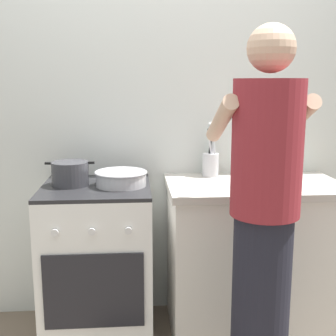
{
  "coord_description": "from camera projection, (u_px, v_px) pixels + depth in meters",
  "views": [
    {
      "loc": [
        -0.14,
        -2.27,
        1.46
      ],
      "look_at": [
        0.05,
        0.12,
        1.0
      ],
      "focal_mm": 47.32,
      "sensor_mm": 36.0,
      "label": 1
    }
  ],
  "objects": [
    {
      "name": "countertop",
      "position": [
        252.0,
        257.0,
        2.61
      ],
      "size": [
        1.0,
        0.6,
        0.9
      ],
      "color": "silver",
      "rests_on": "ground"
    },
    {
      "name": "back_wall",
      "position": [
        187.0,
        117.0,
        2.77
      ],
      "size": [
        3.2,
        0.1,
        2.5
      ],
      "color": "silver",
      "rests_on": "ground"
    },
    {
      "name": "oil_bottle",
      "position": [
        291.0,
        163.0,
        2.53
      ],
      "size": [
        0.06,
        0.06,
        0.26
      ],
      "color": "gold",
      "rests_on": "countertop"
    },
    {
      "name": "utensil_crock",
      "position": [
        211.0,
        160.0,
        2.69
      ],
      "size": [
        0.1,
        0.1,
        0.33
      ],
      "color": "silver",
      "rests_on": "countertop"
    },
    {
      "name": "pot",
      "position": [
        70.0,
        174.0,
        2.45
      ],
      "size": [
        0.27,
        0.2,
        0.13
      ],
      "color": "#38383D",
      "rests_on": "stove_range"
    },
    {
      "name": "mixing_bowl",
      "position": [
        121.0,
        178.0,
        2.45
      ],
      "size": [
        0.29,
        0.29,
        0.08
      ],
      "color": "#B7B7BC",
      "rests_on": "stove_range"
    },
    {
      "name": "spice_bottle",
      "position": [
        262.0,
        176.0,
        2.47
      ],
      "size": [
        0.04,
        0.04,
        0.1
      ],
      "color": "silver",
      "rests_on": "countertop"
    },
    {
      "name": "person",
      "position": [
        264.0,
        223.0,
        1.93
      ],
      "size": [
        0.41,
        0.5,
        1.7
      ],
      "color": "black",
      "rests_on": "ground"
    },
    {
      "name": "stove_range",
      "position": [
        98.0,
        262.0,
        2.54
      ],
      "size": [
        0.6,
        0.62,
        0.9
      ],
      "color": "white",
      "rests_on": "ground"
    }
  ]
}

